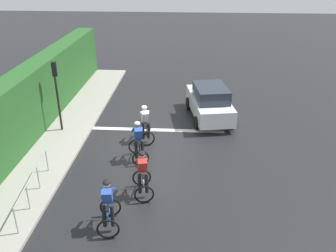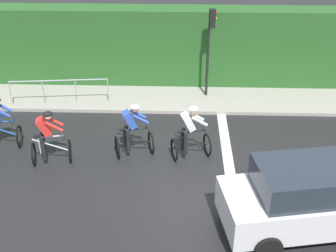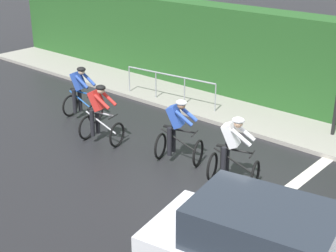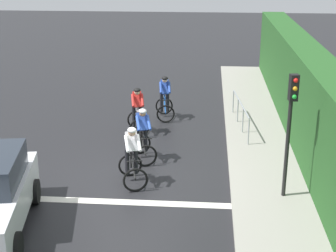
% 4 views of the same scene
% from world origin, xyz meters
% --- Properties ---
extents(ground_plane, '(80.00, 80.00, 0.00)m').
position_xyz_m(ground_plane, '(0.00, 0.00, 0.00)').
color(ground_plane, black).
extents(sidewalk_kerb, '(2.80, 24.90, 0.12)m').
position_xyz_m(sidewalk_kerb, '(4.18, 2.00, 0.06)').
color(sidewalk_kerb, '#9E998E').
rests_on(sidewalk_kerb, ground).
extents(stone_wall_low, '(0.44, 24.90, 0.44)m').
position_xyz_m(stone_wall_low, '(5.08, 2.00, 0.22)').
color(stone_wall_low, gray).
rests_on(stone_wall_low, ground).
extents(hedge_wall, '(1.10, 24.90, 3.04)m').
position_xyz_m(hedge_wall, '(5.38, 2.00, 1.52)').
color(hedge_wall, '#265623').
rests_on(hedge_wall, ground).
extents(road_marking_stop_line, '(7.00, 0.30, 0.01)m').
position_xyz_m(road_marking_stop_line, '(0.00, -1.20, 0.00)').
color(road_marking_stop_line, silver).
rests_on(road_marking_stop_line, ground).
extents(cyclist_second, '(0.89, 1.20, 1.66)m').
position_xyz_m(cyclist_second, '(-0.31, 3.97, 0.80)').
color(cyclist_second, black).
rests_on(cyclist_second, ground).
extents(cyclist_mid, '(0.97, 1.23, 1.66)m').
position_xyz_m(cyclist_mid, '(0.17, 1.62, 0.80)').
color(cyclist_mid, black).
rests_on(cyclist_mid, ground).
extents(cyclist_fourth, '(0.96, 1.23, 1.66)m').
position_xyz_m(cyclist_fourth, '(0.10, -0.05, 0.80)').
color(cyclist_fourth, black).
rests_on(cyclist_fourth, ground).
extents(car_white, '(2.41, 4.33, 1.76)m').
position_xyz_m(car_white, '(-2.82, -2.75, 0.87)').
color(car_white, silver).
rests_on(car_white, ground).
extents(traffic_light_near_crossing, '(0.23, 0.31, 3.34)m').
position_xyz_m(traffic_light_near_crossing, '(4.13, -0.77, 2.22)').
color(traffic_light_near_crossing, black).
rests_on(traffic_light_near_crossing, ground).
extents(pedestrian_railing_kerbside, '(0.41, 3.46, 1.03)m').
position_xyz_m(pedestrian_railing_kerbside, '(3.28, 4.56, 0.79)').
color(pedestrian_railing_kerbside, '#999EA3').
rests_on(pedestrian_railing_kerbside, ground).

